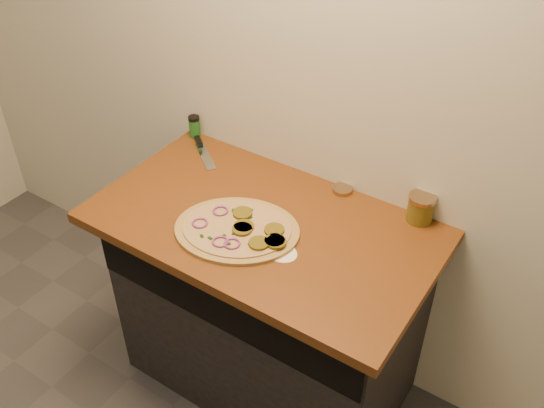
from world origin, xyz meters
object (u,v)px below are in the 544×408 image
Objects in this scene: pizza at (238,230)px; spice_shaker at (194,126)px; chefs_knife at (201,146)px; salsa_jar at (421,208)px.

spice_shaker reaches higher than pizza.
spice_shaker reaches higher than chefs_knife.
salsa_jar is (0.92, 0.06, 0.05)m from chefs_knife.
pizza is 0.65m from spice_shaker.
chefs_knife is at bearing -176.57° from salsa_jar.
chefs_knife is 0.10m from spice_shaker.
salsa_jar is at bearing 0.00° from spice_shaker.
chefs_knife is 2.43× the size of salsa_jar.
chefs_knife is 2.66× the size of spice_shaker.
pizza is 5.84× the size of spice_shaker.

